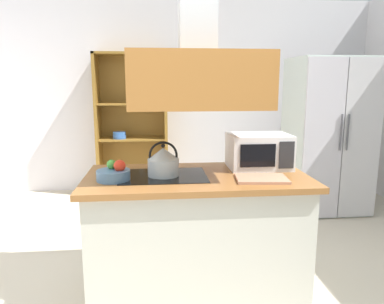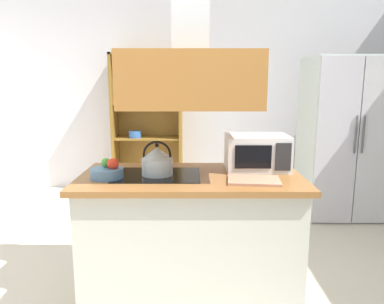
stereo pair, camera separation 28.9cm
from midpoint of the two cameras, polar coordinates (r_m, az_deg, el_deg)
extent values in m
plane|color=beige|center=(2.79, 0.18, -22.77)|extent=(7.80, 7.80, 0.00)
cube|color=silver|center=(5.33, 0.20, 8.75)|extent=(6.00, 0.12, 2.70)
cube|color=#BBB9AC|center=(2.72, 3.09, -13.31)|extent=(1.49, 0.73, 0.86)
cube|color=brown|center=(2.57, 3.19, -4.12)|extent=(1.57, 0.81, 0.04)
cube|color=black|center=(2.57, -2.08, -3.66)|extent=(0.60, 0.44, 0.00)
cube|color=#9F622B|center=(2.49, 3.36, 11.13)|extent=(0.90, 0.70, 0.36)
cube|color=#B0BDB6|center=(4.63, 24.56, 2.07)|extent=(0.90, 0.72, 1.83)
cube|color=#BBB6BE|center=(4.20, 23.84, 1.32)|extent=(0.44, 0.03, 1.79)
cube|color=#BAB8BA|center=(4.40, 29.22, 1.26)|extent=(0.44, 0.03, 1.79)
cylinder|color=#4C4C51|center=(4.24, 26.39, 2.45)|extent=(0.02, 0.02, 0.40)
cylinder|color=#4C4C51|center=(4.27, 27.35, 2.43)|extent=(0.02, 0.02, 0.40)
cube|color=brown|center=(5.18, -10.32, 4.30)|extent=(0.04, 0.40, 1.94)
cube|color=brown|center=(5.09, 0.02, 4.37)|extent=(0.04, 0.40, 1.94)
cube|color=brown|center=(5.10, -5.38, 15.08)|extent=(0.97, 0.40, 0.03)
cube|color=brown|center=(5.30, -5.02, -5.68)|extent=(0.97, 0.40, 0.08)
cube|color=brown|center=(5.31, -5.00, 4.59)|extent=(0.97, 0.02, 1.94)
cube|color=brown|center=(5.14, -5.16, 2.21)|extent=(0.89, 0.36, 0.02)
cube|color=brown|center=(5.09, -5.25, 7.61)|extent=(0.89, 0.36, 0.02)
cylinder|color=#355FA7|center=(5.11, -7.16, 2.53)|extent=(0.18, 0.18, 0.05)
cylinder|color=#325FA4|center=(5.10, -7.17, 3.03)|extent=(0.17, 0.17, 0.05)
cylinder|color=silver|center=(5.04, -3.98, 8.42)|extent=(0.01, 0.01, 0.12)
cone|color=silver|center=(5.04, -3.99, 9.55)|extent=(0.07, 0.07, 0.08)
cylinder|color=silver|center=(5.03, -2.20, 8.43)|extent=(0.01, 0.01, 0.12)
cone|color=silver|center=(5.03, -2.21, 9.57)|extent=(0.07, 0.07, 0.08)
cylinder|color=#B2BFC4|center=(2.55, -2.08, -2.32)|extent=(0.22, 0.22, 0.12)
cone|color=#AEBFC6|center=(2.53, -2.10, -0.14)|extent=(0.21, 0.21, 0.08)
sphere|color=black|center=(2.52, -2.11, 1.04)|extent=(0.03, 0.03, 0.03)
torus|color=black|center=(2.53, -2.10, -0.51)|extent=(0.20, 0.02, 0.20)
cube|color=tan|center=(2.46, 13.24, -4.42)|extent=(0.36, 0.27, 0.02)
cube|color=silver|center=(2.79, 13.28, -0.08)|extent=(0.46, 0.34, 0.26)
cube|color=black|center=(2.61, 12.95, -0.80)|extent=(0.26, 0.01, 0.17)
cube|color=#262628|center=(2.66, 17.40, -0.78)|extent=(0.11, 0.01, 0.20)
cylinder|color=#4C7299|center=(2.51, -9.86, -3.34)|extent=(0.22, 0.22, 0.07)
sphere|color=red|center=(2.48, -8.91, -1.93)|extent=(0.08, 0.08, 0.08)
sphere|color=green|center=(2.54, -10.06, -1.68)|extent=(0.06, 0.06, 0.06)
camera|label=1|loc=(0.14, -87.14, 0.55)|focal=33.92mm
camera|label=2|loc=(0.14, 92.86, -0.55)|focal=33.92mm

